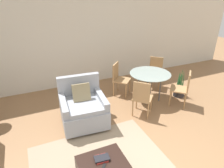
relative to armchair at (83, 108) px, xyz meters
name	(u,v)px	position (x,y,z in m)	size (l,w,h in m)	color
wall_back	(69,41)	(0.26, 2.04, 1.00)	(12.00, 0.06, 2.75)	silver
area_rug	(98,157)	(-0.08, -1.10, -0.37)	(2.27, 1.49, 0.01)	gray
armchair	(83,108)	(0.00, 0.00, 0.00)	(1.00, 1.01, 1.00)	#999EA8
book_stack	(102,158)	(-0.16, -1.52, 0.03)	(0.24, 0.19, 0.05)	#B72D28
tv_remote_primary	(103,168)	(-0.20, -1.67, 0.01)	(0.14, 0.15, 0.01)	black
dining_table	(150,77)	(1.90, 0.31, 0.28)	(1.05, 1.05, 0.75)	#8C9E99
dining_chair_near_left	(142,96)	(1.30, -0.29, 0.14)	(0.59, 0.59, 0.90)	tan
dining_chair_near_right	(183,87)	(2.50, -0.29, 0.14)	(0.59, 0.59, 0.90)	tan
dining_chair_far_left	(119,77)	(1.30, 0.91, 0.14)	(0.59, 0.59, 0.90)	tan
dining_chair_far_right	(155,70)	(2.50, 0.91, 0.14)	(0.59, 0.59, 0.90)	tan
potted_plant_small	(179,89)	(2.78, 0.11, -0.16)	(0.29, 0.29, 0.81)	#333338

